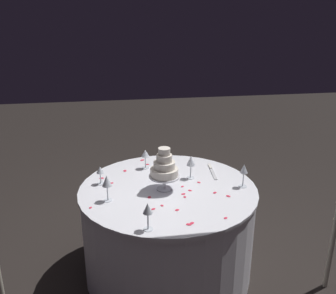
{
  "coord_description": "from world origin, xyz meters",
  "views": [
    {
      "loc": [
        0.38,
        2.41,
        1.94
      ],
      "look_at": [
        0.0,
        0.0,
        1.04
      ],
      "focal_mm": 39.98,
      "sensor_mm": 36.0,
      "label": 1
    }
  ],
  "objects_px": {
    "main_table": "(168,231)",
    "wine_glass_1": "(148,210)",
    "wine_glass_0": "(107,182)",
    "wine_glass_5": "(145,154)",
    "cake_knife": "(212,171)",
    "decorative_arch": "(178,106)",
    "wine_glass_2": "(244,170)",
    "tiered_cake": "(164,168)",
    "wine_glass_4": "(100,171)",
    "wine_glass_3": "(191,162)"
  },
  "relations": [
    {
      "from": "main_table",
      "to": "wine_glass_1",
      "type": "bearing_deg",
      "value": 68.98
    },
    {
      "from": "wine_glass_0",
      "to": "wine_glass_1",
      "type": "relative_size",
      "value": 1.06
    },
    {
      "from": "wine_glass_5",
      "to": "cake_knife",
      "type": "xyz_separation_m",
      "value": [
        -0.52,
        0.15,
        -0.12
      ]
    },
    {
      "from": "main_table",
      "to": "cake_knife",
      "type": "xyz_separation_m",
      "value": [
        -0.39,
        -0.24,
        0.37
      ]
    },
    {
      "from": "wine_glass_5",
      "to": "cake_knife",
      "type": "distance_m",
      "value": 0.55
    },
    {
      "from": "wine_glass_1",
      "to": "cake_knife",
      "type": "bearing_deg",
      "value": -128.0
    },
    {
      "from": "decorative_arch",
      "to": "main_table",
      "type": "height_order",
      "value": "decorative_arch"
    },
    {
      "from": "wine_glass_0",
      "to": "wine_glass_1",
      "type": "xyz_separation_m",
      "value": [
        -0.23,
        0.4,
        -0.01
      ]
    },
    {
      "from": "wine_glass_5",
      "to": "decorative_arch",
      "type": "bearing_deg",
      "value": 99.38
    },
    {
      "from": "decorative_arch",
      "to": "wine_glass_2",
      "type": "distance_m",
      "value": 0.84
    },
    {
      "from": "tiered_cake",
      "to": "wine_glass_2",
      "type": "height_order",
      "value": "tiered_cake"
    },
    {
      "from": "wine_glass_5",
      "to": "wine_glass_1",
      "type": "bearing_deg",
      "value": 85.23
    },
    {
      "from": "main_table",
      "to": "tiered_cake",
      "type": "height_order",
      "value": "tiered_cake"
    },
    {
      "from": "wine_glass_2",
      "to": "wine_glass_4",
      "type": "height_order",
      "value": "wine_glass_2"
    },
    {
      "from": "decorative_arch",
      "to": "wine_glass_3",
      "type": "xyz_separation_m",
      "value": [
        -0.2,
        -0.5,
        -0.56
      ]
    },
    {
      "from": "main_table",
      "to": "wine_glass_1",
      "type": "height_order",
      "value": "wine_glass_1"
    },
    {
      "from": "wine_glass_1",
      "to": "wine_glass_3",
      "type": "height_order",
      "value": "wine_glass_3"
    },
    {
      "from": "tiered_cake",
      "to": "wine_glass_1",
      "type": "height_order",
      "value": "tiered_cake"
    },
    {
      "from": "wine_glass_4",
      "to": "wine_glass_2",
      "type": "bearing_deg",
      "value": 168.49
    },
    {
      "from": "wine_glass_1",
      "to": "wine_glass_2",
      "type": "relative_size",
      "value": 0.99
    },
    {
      "from": "decorative_arch",
      "to": "wine_glass_3",
      "type": "bearing_deg",
      "value": -111.54
    },
    {
      "from": "wine_glass_0",
      "to": "cake_knife",
      "type": "distance_m",
      "value": 0.91
    },
    {
      "from": "main_table",
      "to": "wine_glass_4",
      "type": "xyz_separation_m",
      "value": [
        0.48,
        -0.14,
        0.46
      ]
    },
    {
      "from": "decorative_arch",
      "to": "wine_glass_2",
      "type": "height_order",
      "value": "decorative_arch"
    },
    {
      "from": "wine_glass_3",
      "to": "wine_glass_4",
      "type": "bearing_deg",
      "value": -0.38
    },
    {
      "from": "tiered_cake",
      "to": "wine_glass_5",
      "type": "height_order",
      "value": "tiered_cake"
    },
    {
      "from": "wine_glass_4",
      "to": "wine_glass_5",
      "type": "xyz_separation_m",
      "value": [
        -0.36,
        -0.24,
        0.02
      ]
    },
    {
      "from": "cake_knife",
      "to": "wine_glass_5",
      "type": "bearing_deg",
      "value": -15.68
    },
    {
      "from": "main_table",
      "to": "wine_glass_1",
      "type": "distance_m",
      "value": 0.74
    },
    {
      "from": "wine_glass_1",
      "to": "wine_glass_3",
      "type": "relative_size",
      "value": 0.96
    },
    {
      "from": "wine_glass_0",
      "to": "decorative_arch",
      "type": "bearing_deg",
      "value": 151.16
    },
    {
      "from": "wine_glass_0",
      "to": "wine_glass_4",
      "type": "relative_size",
      "value": 1.33
    },
    {
      "from": "wine_glass_3",
      "to": "wine_glass_4",
      "type": "distance_m",
      "value": 0.68
    },
    {
      "from": "main_table",
      "to": "wine_glass_3",
      "type": "xyz_separation_m",
      "value": [
        -0.2,
        -0.14,
        0.5
      ]
    },
    {
      "from": "tiered_cake",
      "to": "wine_glass_2",
      "type": "xyz_separation_m",
      "value": [
        -0.57,
        0.04,
        -0.04
      ]
    },
    {
      "from": "decorative_arch",
      "to": "wine_glass_2",
      "type": "bearing_deg",
      "value": -151.23
    },
    {
      "from": "decorative_arch",
      "to": "tiered_cake",
      "type": "bearing_deg",
      "value": -85.28
    },
    {
      "from": "decorative_arch",
      "to": "cake_knife",
      "type": "bearing_deg",
      "value": -123.29
    },
    {
      "from": "wine_glass_5",
      "to": "main_table",
      "type": "bearing_deg",
      "value": 108.0
    },
    {
      "from": "wine_glass_4",
      "to": "cake_knife",
      "type": "xyz_separation_m",
      "value": [
        -0.88,
        -0.09,
        -0.1
      ]
    },
    {
      "from": "tiered_cake",
      "to": "wine_glass_5",
      "type": "distance_m",
      "value": 0.42
    },
    {
      "from": "wine_glass_3",
      "to": "wine_glass_1",
      "type": "bearing_deg",
      "value": 59.0
    },
    {
      "from": "main_table",
      "to": "wine_glass_0",
      "type": "xyz_separation_m",
      "value": [
        0.43,
        0.13,
        0.5
      ]
    },
    {
      "from": "wine_glass_1",
      "to": "wine_glass_5",
      "type": "distance_m",
      "value": 0.91
    },
    {
      "from": "tiered_cake",
      "to": "wine_glass_4",
      "type": "distance_m",
      "value": 0.48
    },
    {
      "from": "tiered_cake",
      "to": "wine_glass_5",
      "type": "bearing_deg",
      "value": -76.74
    },
    {
      "from": "tiered_cake",
      "to": "wine_glass_0",
      "type": "height_order",
      "value": "tiered_cake"
    },
    {
      "from": "wine_glass_1",
      "to": "wine_glass_2",
      "type": "distance_m",
      "value": 0.87
    },
    {
      "from": "wine_glass_3",
      "to": "cake_knife",
      "type": "relative_size",
      "value": 0.61
    },
    {
      "from": "wine_glass_2",
      "to": "cake_knife",
      "type": "distance_m",
      "value": 0.36
    }
  ]
}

